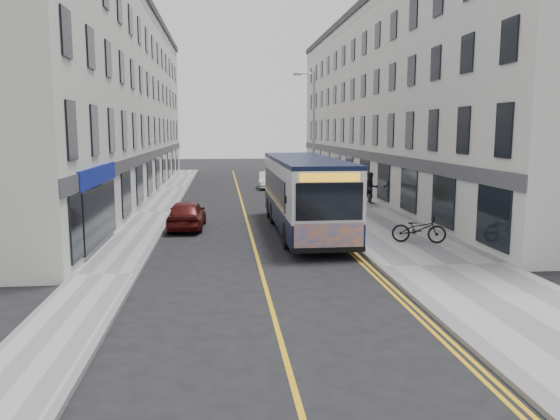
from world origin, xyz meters
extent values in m
plane|color=black|center=(0.00, 0.00, 0.00)|extent=(140.00, 140.00, 0.00)
cube|color=gray|center=(6.25, 12.00, 0.06)|extent=(4.50, 64.00, 0.12)
cube|color=gray|center=(-5.00, 12.00, 0.06)|extent=(2.00, 64.00, 0.12)
cube|color=slate|center=(4.00, 12.00, 0.07)|extent=(0.18, 64.00, 0.13)
cube|color=slate|center=(-4.00, 12.00, 0.07)|extent=(0.18, 64.00, 0.13)
cube|color=gold|center=(0.00, 12.00, 0.00)|extent=(0.12, 64.00, 0.01)
cube|color=gold|center=(3.55, 12.00, 0.00)|extent=(0.10, 64.00, 0.01)
cube|color=gold|center=(3.75, 12.00, 0.00)|extent=(0.10, 64.00, 0.01)
cube|color=silver|center=(11.50, 21.00, 6.50)|extent=(6.00, 46.00, 13.00)
cube|color=silver|center=(-9.00, 21.00, 6.50)|extent=(6.00, 46.00, 13.00)
cylinder|color=#92959A|center=(4.25, 14.00, 4.00)|extent=(0.14, 0.14, 8.00)
cylinder|color=#92959A|center=(3.75, 14.00, 7.90)|extent=(1.00, 0.08, 0.08)
cube|color=#92959A|center=(3.25, 14.00, 7.85)|extent=(0.50, 0.18, 0.12)
cube|color=black|center=(2.46, 5.78, 0.84)|extent=(2.63, 11.57, 0.95)
cube|color=#B8BBBF|center=(2.46, 5.78, 2.26)|extent=(2.63, 11.57, 1.89)
cube|color=black|center=(2.46, 5.78, 3.29)|extent=(2.65, 11.57, 0.17)
cube|color=black|center=(1.12, 6.41, 2.05)|extent=(0.04, 9.05, 1.21)
cube|color=black|center=(3.79, 6.41, 2.05)|extent=(0.04, 9.05, 1.21)
cube|color=black|center=(2.46, -0.03, 2.16)|extent=(2.37, 0.04, 1.32)
cube|color=orange|center=(2.46, -0.03, 0.89)|extent=(2.47, 0.04, 1.00)
cube|color=#F1A61A|center=(2.46, -0.04, 3.00)|extent=(2.10, 0.04, 0.29)
cylinder|color=black|center=(1.27, 2.31, 0.53)|extent=(0.29, 1.05, 1.05)
cylinder|color=black|center=(3.64, 2.31, 0.53)|extent=(0.29, 1.05, 1.05)
cylinder|color=black|center=(1.27, 8.09, 0.53)|extent=(0.29, 1.05, 1.05)
cylinder|color=black|center=(3.64, 8.09, 0.53)|extent=(0.29, 1.05, 1.05)
cylinder|color=black|center=(1.27, 9.99, 0.53)|extent=(0.29, 1.05, 1.05)
cylinder|color=black|center=(3.64, 9.99, 0.53)|extent=(0.29, 1.05, 1.05)
imported|color=black|center=(6.60, 2.37, 0.68)|extent=(2.26, 1.32, 1.12)
imported|color=olive|center=(5.49, 12.06, 1.11)|extent=(0.79, 0.59, 1.98)
imported|color=black|center=(7.81, 13.90, 1.09)|extent=(1.04, 0.87, 1.94)
imported|color=silver|center=(2.39, 24.64, 0.64)|extent=(1.70, 4.02, 1.29)
imported|color=#4B0E0C|center=(-2.92, 7.19, 0.69)|extent=(1.80, 4.12, 1.38)
camera|label=1|loc=(-1.23, -18.47, 4.63)|focal=35.00mm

